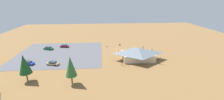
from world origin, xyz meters
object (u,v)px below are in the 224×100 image
(bicycle_yellow_yard_front, at_px, (142,51))
(bicycle_blue_yard_right, at_px, (141,50))
(bike_pavilion, at_px, (138,53))
(bicycle_teal_back_row, at_px, (148,50))
(lot_sign, at_px, (107,48))
(bicycle_red_near_sign, at_px, (147,52))
(visitor_near_lot, at_px, (143,48))
(bicycle_green_yard_center, at_px, (150,54))
(bicycle_purple_yard_left, at_px, (156,52))
(trash_bin, at_px, (120,45))
(bicycle_orange_lone_east, at_px, (152,51))
(pine_east, at_px, (71,66))
(car_maroon_by_curb, at_px, (64,46))
(pine_center, at_px, (24,64))
(car_green_far_end, at_px, (48,48))
(car_blue_mid_lot, at_px, (28,63))
(bicycle_black_edge_north, at_px, (155,54))
(bicycle_white_front_row, at_px, (153,53))
(car_tan_end_stall, at_px, (53,63))

(bicycle_yellow_yard_front, bearing_deg, bicycle_blue_yard_right, -91.52)
(bike_pavilion, distance_m, bicycle_teal_back_row, 12.69)
(lot_sign, height_order, bicycle_red_near_sign, lot_sign)
(bicycle_blue_yard_right, height_order, visitor_near_lot, visitor_near_lot)
(bicycle_green_yard_center, xyz_separation_m, bicycle_purple_yard_left, (-3.66, -2.20, -0.02))
(trash_bin, height_order, bicycle_orange_lone_east, trash_bin)
(pine_east, distance_m, bicycle_teal_back_row, 41.38)
(car_maroon_by_curb, bearing_deg, pine_east, 106.04)
(pine_east, distance_m, bicycle_red_near_sign, 38.99)
(pine_center, height_order, visitor_near_lot, pine_center)
(pine_east, relative_size, car_green_far_end, 1.81)
(bicycle_purple_yard_left, xyz_separation_m, car_blue_mid_lot, (53.51, 8.99, 0.40))
(bike_pavilion, distance_m, bicycle_blue_yard_right, 12.03)
(trash_bin, height_order, bicycle_red_near_sign, trash_bin)
(bicycle_yellow_yard_front, relative_size, car_maroon_by_curb, 0.39)
(bike_pavilion, height_order, lot_sign, bike_pavilion)
(bicycle_black_edge_north, bearing_deg, bicycle_purple_yard_left, -120.18)
(bicycle_orange_lone_east, bearing_deg, car_blue_mid_lot, 11.80)
(pine_center, xyz_separation_m, car_maroon_by_curb, (-3.83, -32.58, -4.92))
(bicycle_red_near_sign, bearing_deg, bike_pavilion, 52.14)
(trash_bin, height_order, bicycle_black_edge_north, trash_bin)
(bike_pavilion, relative_size, trash_bin, 16.98)
(bicycle_black_edge_north, bearing_deg, bicycle_yellow_yard_front, -47.07)
(pine_center, distance_m, car_green_far_end, 29.98)
(pine_east, bearing_deg, bicycle_black_edge_north, -147.41)
(bicycle_yellow_yard_front, bearing_deg, car_green_far_end, -8.21)
(pine_center, bearing_deg, bike_pavilion, -159.74)
(bicycle_white_front_row, relative_size, bicycle_red_near_sign, 0.87)
(bicycle_green_yard_center, height_order, bicycle_black_edge_north, bicycle_green_yard_center)
(car_tan_end_stall, xyz_separation_m, car_green_far_end, (7.44, -18.20, 0.03))
(bicycle_teal_back_row, relative_size, car_green_far_end, 0.33)
(bicycle_red_near_sign, relative_size, bicycle_black_edge_north, 1.20)
(bicycle_blue_yard_right, height_order, bicycle_black_edge_north, bicycle_blue_yard_right)
(trash_bin, height_order, visitor_near_lot, visitor_near_lot)
(bike_pavilion, distance_m, lot_sign, 17.40)
(car_tan_end_stall, bearing_deg, bicycle_yellow_yard_front, -162.78)
(bicycle_red_near_sign, xyz_separation_m, car_maroon_by_curb, (40.07, -10.77, 0.38))
(pine_east, bearing_deg, lot_sign, -112.01)
(pine_center, height_order, bicycle_white_front_row, pine_center)
(bicycle_teal_back_row, bearing_deg, trash_bin, -37.79)
(car_green_far_end, bearing_deg, car_maroon_by_curb, -155.64)
(trash_bin, relative_size, car_tan_end_stall, 0.19)
(bicycle_blue_yard_right, relative_size, bicycle_purple_yard_left, 0.97)
(car_blue_mid_lot, bearing_deg, bicycle_purple_yard_left, -170.46)
(bicycle_red_near_sign, height_order, bicycle_orange_lone_east, bicycle_orange_lone_east)
(bicycle_green_yard_center, bearing_deg, trash_bin, -50.77)
(pine_east, height_order, bicycle_black_edge_north, pine_east)
(trash_bin, distance_m, car_maroon_by_curb, 28.90)
(bicycle_orange_lone_east, bearing_deg, bicycle_blue_yard_right, -18.90)
(bicycle_teal_back_row, relative_size, bicycle_orange_lone_east, 0.91)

